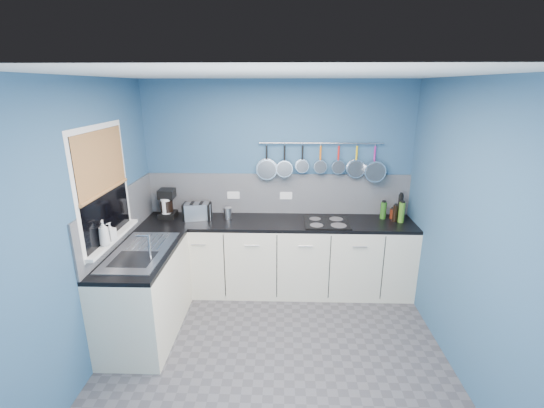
# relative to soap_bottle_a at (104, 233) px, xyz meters

# --- Properties ---
(floor) EXTENTS (3.20, 3.00, 0.02)m
(floor) POSITION_rel_soap_bottle_a_xyz_m (1.53, -0.10, -1.18)
(floor) COLOR #47474C
(floor) RESTS_ON ground
(ceiling) EXTENTS (3.20, 3.00, 0.02)m
(ceiling) POSITION_rel_soap_bottle_a_xyz_m (1.53, -0.10, 1.34)
(ceiling) COLOR white
(ceiling) RESTS_ON ground
(wall_back) EXTENTS (3.20, 0.02, 2.50)m
(wall_back) POSITION_rel_soap_bottle_a_xyz_m (1.53, 1.41, 0.08)
(wall_back) COLOR #2E5477
(wall_back) RESTS_ON ground
(wall_front) EXTENTS (3.20, 0.02, 2.50)m
(wall_front) POSITION_rel_soap_bottle_a_xyz_m (1.53, -1.61, 0.08)
(wall_front) COLOR #2E5477
(wall_front) RESTS_ON ground
(wall_left) EXTENTS (0.02, 3.00, 2.50)m
(wall_left) POSITION_rel_soap_bottle_a_xyz_m (-0.08, -0.10, 0.08)
(wall_left) COLOR #2E5477
(wall_left) RESTS_ON ground
(wall_right) EXTENTS (0.02, 3.00, 2.50)m
(wall_right) POSITION_rel_soap_bottle_a_xyz_m (3.14, -0.10, 0.08)
(wall_right) COLOR #2E5477
(wall_right) RESTS_ON ground
(backsplash_back) EXTENTS (3.20, 0.02, 0.50)m
(backsplash_back) POSITION_rel_soap_bottle_a_xyz_m (1.53, 1.39, -0.02)
(backsplash_back) COLOR gray
(backsplash_back) RESTS_ON wall_back
(backsplash_left) EXTENTS (0.02, 1.80, 0.50)m
(backsplash_left) POSITION_rel_soap_bottle_a_xyz_m (-0.06, 0.50, -0.02)
(backsplash_left) COLOR gray
(backsplash_left) RESTS_ON wall_left
(cabinet_run_back) EXTENTS (3.20, 0.60, 0.86)m
(cabinet_run_back) POSITION_rel_soap_bottle_a_xyz_m (1.53, 1.10, -0.74)
(cabinet_run_back) COLOR silver
(cabinet_run_back) RESTS_ON ground
(worktop_back) EXTENTS (3.20, 0.60, 0.04)m
(worktop_back) POSITION_rel_soap_bottle_a_xyz_m (1.53, 1.10, -0.29)
(worktop_back) COLOR black
(worktop_back) RESTS_ON cabinet_run_back
(cabinet_run_left) EXTENTS (0.60, 1.20, 0.86)m
(cabinet_run_left) POSITION_rel_soap_bottle_a_xyz_m (0.23, 0.20, -0.74)
(cabinet_run_left) COLOR silver
(cabinet_run_left) RESTS_ON ground
(worktop_left) EXTENTS (0.60, 1.20, 0.04)m
(worktop_left) POSITION_rel_soap_bottle_a_xyz_m (0.23, 0.20, -0.29)
(worktop_left) COLOR black
(worktop_left) RESTS_ON cabinet_run_left
(window_frame) EXTENTS (0.01, 1.00, 1.10)m
(window_frame) POSITION_rel_soap_bottle_a_xyz_m (-0.05, 0.20, 0.38)
(window_frame) COLOR white
(window_frame) RESTS_ON wall_left
(window_glass) EXTENTS (0.01, 0.90, 1.00)m
(window_glass) POSITION_rel_soap_bottle_a_xyz_m (-0.04, 0.20, 0.38)
(window_glass) COLOR black
(window_glass) RESTS_ON wall_left
(bamboo_blind) EXTENTS (0.01, 0.90, 0.55)m
(bamboo_blind) POSITION_rel_soap_bottle_a_xyz_m (-0.03, 0.20, 0.61)
(bamboo_blind) COLOR #C87D43
(bamboo_blind) RESTS_ON wall_left
(window_sill) EXTENTS (0.10, 0.98, 0.03)m
(window_sill) POSITION_rel_soap_bottle_a_xyz_m (-0.02, 0.20, -0.13)
(window_sill) COLOR white
(window_sill) RESTS_ON wall_left
(sink_unit) EXTENTS (0.50, 0.95, 0.01)m
(sink_unit) POSITION_rel_soap_bottle_a_xyz_m (0.23, 0.20, -0.27)
(sink_unit) COLOR silver
(sink_unit) RESTS_ON worktop_left
(mixer_tap) EXTENTS (0.12, 0.08, 0.26)m
(mixer_tap) POSITION_rel_soap_bottle_a_xyz_m (0.39, 0.02, -0.14)
(mixer_tap) COLOR silver
(mixer_tap) RESTS_ON worktop_left
(socket_left) EXTENTS (0.15, 0.01, 0.09)m
(socket_left) POSITION_rel_soap_bottle_a_xyz_m (0.98, 1.38, -0.04)
(socket_left) COLOR white
(socket_left) RESTS_ON backsplash_back
(socket_right) EXTENTS (0.15, 0.01, 0.09)m
(socket_right) POSITION_rel_soap_bottle_a_xyz_m (1.63, 1.38, -0.04)
(socket_right) COLOR white
(socket_right) RESTS_ON backsplash_back
(pot_rail) EXTENTS (1.45, 0.02, 0.02)m
(pot_rail) POSITION_rel_soap_bottle_a_xyz_m (2.03, 1.35, 0.61)
(pot_rail) COLOR silver
(pot_rail) RESTS_ON wall_back
(soap_bottle_a) EXTENTS (0.12, 0.12, 0.24)m
(soap_bottle_a) POSITION_rel_soap_bottle_a_xyz_m (0.00, 0.00, 0.00)
(soap_bottle_a) COLOR white
(soap_bottle_a) RESTS_ON window_sill
(soap_bottle_b) EXTENTS (0.10, 0.10, 0.17)m
(soap_bottle_b) POSITION_rel_soap_bottle_a_xyz_m (0.00, 0.12, -0.03)
(soap_bottle_b) COLOR white
(soap_bottle_b) RESTS_ON window_sill
(paper_towel) EXTENTS (0.14, 0.14, 0.25)m
(paper_towel) POSITION_rel_soap_bottle_a_xyz_m (0.20, 1.15, -0.15)
(paper_towel) COLOR white
(paper_towel) RESTS_ON worktop_back
(coffee_maker) EXTENTS (0.19, 0.22, 0.34)m
(coffee_maker) POSITION_rel_soap_bottle_a_xyz_m (0.20, 1.19, -0.10)
(coffee_maker) COLOR black
(coffee_maker) RESTS_ON worktop_back
(toaster) EXTENTS (0.34, 0.24, 0.19)m
(toaster) POSITION_rel_soap_bottle_a_xyz_m (0.57, 1.14, -0.17)
(toaster) COLOR silver
(toaster) RESTS_ON worktop_back
(canister) EXTENTS (0.10, 0.10, 0.14)m
(canister) POSITION_rel_soap_bottle_a_xyz_m (0.93, 1.17, -0.20)
(canister) COLOR silver
(canister) RESTS_ON worktop_back
(hob) EXTENTS (0.52, 0.45, 0.01)m
(hob) POSITION_rel_soap_bottle_a_xyz_m (2.10, 1.04, -0.26)
(hob) COLOR black
(hob) RESTS_ON worktop_back
(pan_0) EXTENTS (0.25, 0.05, 0.44)m
(pan_0) POSITION_rel_soap_bottle_a_xyz_m (1.40, 1.34, 0.39)
(pan_0) COLOR silver
(pan_0) RESTS_ON pot_rail
(pan_1) EXTENTS (0.20, 0.12, 0.39)m
(pan_1) POSITION_rel_soap_bottle_a_xyz_m (1.61, 1.34, 0.42)
(pan_1) COLOR silver
(pan_1) RESTS_ON pot_rail
(pan_2) EXTENTS (0.16, 0.06, 0.35)m
(pan_2) POSITION_rel_soap_bottle_a_xyz_m (1.82, 1.34, 0.44)
(pan_2) COLOR silver
(pan_2) RESTS_ON pot_rail
(pan_3) EXTENTS (0.16, 0.08, 0.35)m
(pan_3) POSITION_rel_soap_bottle_a_xyz_m (2.03, 1.34, 0.43)
(pan_3) COLOR silver
(pan_3) RESTS_ON pot_rail
(pan_4) EXTENTS (0.17, 0.08, 0.36)m
(pan_4) POSITION_rel_soap_bottle_a_xyz_m (2.24, 1.34, 0.43)
(pan_4) COLOR silver
(pan_4) RESTS_ON pot_rail
(pan_5) EXTENTS (0.22, 0.05, 0.41)m
(pan_5) POSITION_rel_soap_bottle_a_xyz_m (2.45, 1.34, 0.41)
(pan_5) COLOR silver
(pan_5) RESTS_ON pot_rail
(pan_6) EXTENTS (0.25, 0.12, 0.44)m
(pan_6) POSITION_rel_soap_bottle_a_xyz_m (2.67, 1.34, 0.39)
(pan_6) COLOR silver
(pan_6) RESTS_ON pot_rail
(condiment_0) EXTENTS (0.06, 0.06, 0.30)m
(condiment_0) POSITION_rel_soap_bottle_a_xyz_m (2.99, 1.24, -0.12)
(condiment_0) COLOR black
(condiment_0) RESTS_ON worktop_back
(condiment_1) EXTENTS (0.07, 0.07, 0.12)m
(condiment_1) POSITION_rel_soap_bottle_a_xyz_m (2.91, 1.23, -0.21)
(condiment_1) COLOR #4C190C
(condiment_1) RESTS_ON worktop_back
(condiment_2) EXTENTS (0.07, 0.07, 0.20)m
(condiment_2) POSITION_rel_soap_bottle_a_xyz_m (2.79, 1.23, -0.17)
(condiment_2) COLOR #265919
(condiment_2) RESTS_ON worktop_back
(condiment_3) EXTENTS (0.07, 0.07, 0.24)m
(condiment_3) POSITION_rel_soap_bottle_a_xyz_m (2.97, 1.10, -0.15)
(condiment_3) COLOR #3F721E
(condiment_3) RESTS_ON worktop_back
(condiment_4) EXTENTS (0.05, 0.05, 0.20)m
(condiment_4) POSITION_rel_soap_bottle_a_xyz_m (2.90, 1.13, -0.17)
(condiment_4) COLOR black
(condiment_4) RESTS_ON worktop_back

